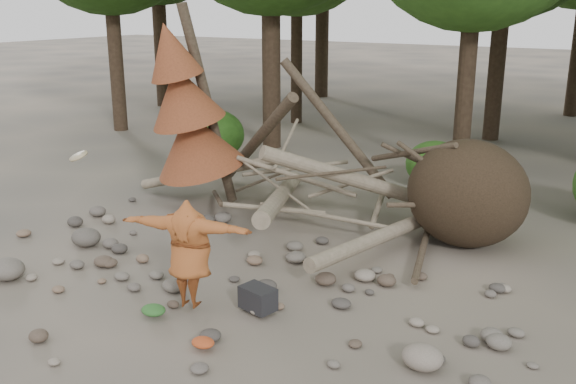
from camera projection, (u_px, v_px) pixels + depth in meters
The scene contains 12 objects.
ground at pixel (208, 300), 9.69m from camera, with size 120.00×120.00×0.00m, color #514C44.
deadfall_pile at pixel (435, 192), 11.87m from camera, with size 8.55×5.24×3.30m.
dead_conifer at pixel (188, 112), 13.41m from camera, with size 2.06×2.16×4.35m.
bush_left at pixel (213, 135), 18.13m from camera, with size 1.80×1.80×1.44m, color #255015.
bush_mid at pixel (435, 164), 15.50m from camera, with size 1.40×1.40×1.12m, color #32661D.
frisbee_thrower at pixel (189, 253), 9.13m from camera, with size 2.82×1.07×2.19m.
backpack at pixel (258, 302), 9.25m from camera, with size 0.50×0.34×0.34m, color black.
cloth_green at pixel (154, 313), 9.12m from camera, with size 0.37×0.31×0.14m, color #2B6126.
cloth_orange at pixel (203, 346), 8.28m from camera, with size 0.32×0.26×0.12m, color #AA421D.
boulder_front_left at pixel (7, 269), 10.36m from camera, with size 0.58×0.52×0.35m, color #696157.
boulder_mid_right at pixel (422, 357), 7.84m from camera, with size 0.51×0.46×0.31m, color gray.
boulder_mid_left at pixel (86, 237), 11.79m from camera, with size 0.56×0.50×0.33m, color #58524A.
Camera 1 is at (5.65, -6.89, 4.32)m, focal length 40.00 mm.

